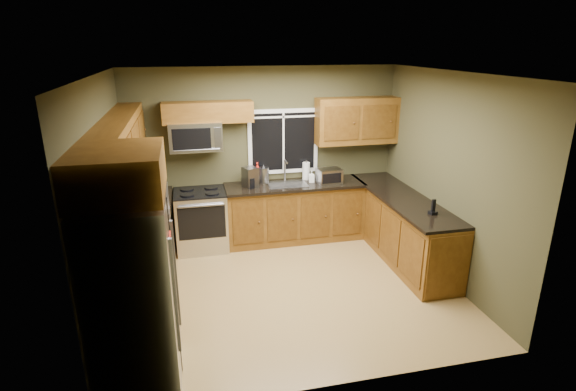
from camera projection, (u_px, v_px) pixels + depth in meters
name	position (u px, v px, depth m)	size (l,w,h in m)	color
floor	(290.00, 288.00, 5.84)	(4.20, 4.20, 0.00)	olive
ceiling	(291.00, 74.00, 4.97)	(4.20, 4.20, 0.00)	white
back_wall	(265.00, 155.00, 7.07)	(4.20, 4.20, 0.00)	#3E3C23
front_wall	(339.00, 254.00, 3.75)	(4.20, 4.20, 0.00)	#3E3C23
left_wall	(106.00, 202.00, 4.97)	(3.60, 3.60, 0.00)	#3E3C23
right_wall	(447.00, 178.00, 5.85)	(3.60, 3.60, 0.00)	#3E3C23
window	(283.00, 141.00, 7.05)	(1.12, 0.03, 1.02)	white
base_cabinets_left	(146.00, 254.00, 5.76)	(0.60, 2.65, 0.90)	brown
countertop_left	(144.00, 220.00, 5.61)	(0.65, 2.65, 0.04)	black
base_cabinets_back	(294.00, 213.00, 7.17)	(2.17, 0.60, 0.90)	brown
countertop_back	(295.00, 185.00, 6.99)	(2.17, 0.65, 0.04)	black
base_cabinets_peninsula	(401.00, 228.00, 6.58)	(0.60, 2.52, 0.90)	brown
countertop_peninsula	(402.00, 198.00, 6.43)	(0.65, 2.50, 0.04)	black
upper_cabinets_left	(121.00, 147.00, 5.28)	(0.33, 2.65, 0.72)	brown
upper_cabinets_back_left	(208.00, 112.00, 6.51)	(1.30, 0.33, 0.30)	brown
upper_cabinets_back_right	(357.00, 121.00, 7.05)	(1.30, 0.33, 0.72)	brown
upper_cabinet_over_fridge	(117.00, 173.00, 3.62)	(0.72, 0.90, 0.38)	brown
refrigerator	(133.00, 295.00, 3.99)	(0.74, 0.90, 1.80)	#B7B7BC
range	(201.00, 220.00, 6.83)	(0.76, 0.69, 0.94)	#B7B7BC
microwave	(196.00, 136.00, 6.55)	(0.76, 0.41, 0.42)	#B7B7BC
sink	(287.00, 183.00, 6.98)	(0.60, 0.42, 0.36)	slate
toaster_oven	(329.00, 176.00, 7.00)	(0.38, 0.31, 0.23)	#B7B7BC
coffee_maker	(250.00, 178.00, 6.79)	(0.25, 0.29, 0.31)	slate
kettle	(264.00, 174.00, 6.99)	(0.21, 0.21, 0.30)	#B7B7BC
paper_towel_roll	(306.00, 171.00, 7.18)	(0.12, 0.12, 0.31)	white
soap_bottle_a	(257.00, 172.00, 7.03)	(0.12, 0.12, 0.31)	red
soap_bottle_b	(312.00, 176.00, 7.05)	(0.08, 0.08, 0.18)	white
soap_bottle_c	(256.00, 176.00, 7.05)	(0.15, 0.15, 0.19)	white
cordless_phone	(433.00, 210.00, 5.74)	(0.10, 0.10, 0.20)	black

